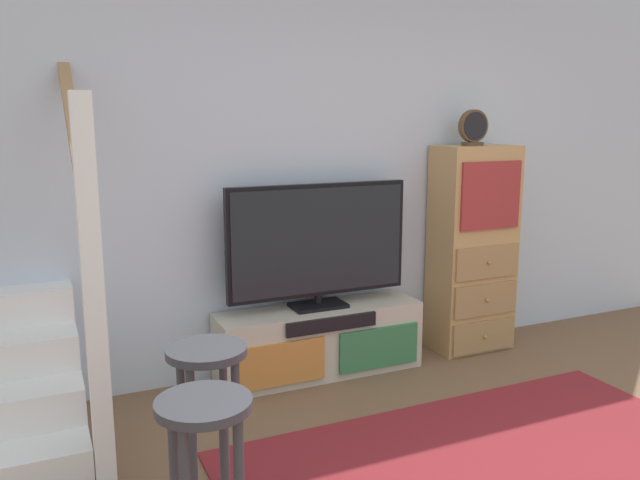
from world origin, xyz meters
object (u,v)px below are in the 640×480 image
Objects in this scene: media_console at (320,341)px; desk_clock at (473,128)px; bar_stool_far at (208,391)px; side_cabinet at (473,249)px; television at (318,243)px; bar_stool_near at (205,450)px.

media_console is 1.82m from desk_clock.
media_console is 1.83× the size of bar_stool_far.
side_cabinet is 6.01× the size of desk_clock.
bar_stool_far is (-2.27, -1.19, -0.19)m from side_cabinet.
desk_clock reaches higher than side_cabinet.
desk_clock is at bearing -0.23° from media_console.
television is at bearing 178.60° from desk_clock.
bar_stool_near is 0.47m from bar_stool_far.
bar_stool_far is at bearing -131.74° from media_console.
bar_stool_near is at bearing -145.69° from side_cabinet.
side_cabinet is (1.22, -0.01, -0.15)m from television.
desk_clock reaches higher than bar_stool_near.
side_cabinet is 2.03× the size of bar_stool_near.
bar_stool_far is at bearing 74.34° from bar_stool_near.
bar_stool_near is (-2.35, -1.62, -1.07)m from desk_clock.
television is at bearing 179.36° from side_cabinet.
side_cabinet reaches higher than bar_stool_far.
television is 1.68× the size of bar_stool_near.
bar_stool_near is (-1.18, -1.65, -0.35)m from television.
desk_clock is 3.05m from bar_stool_near.
television is 1.23m from side_cabinet.
side_cabinet is 0.87m from desk_clock.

